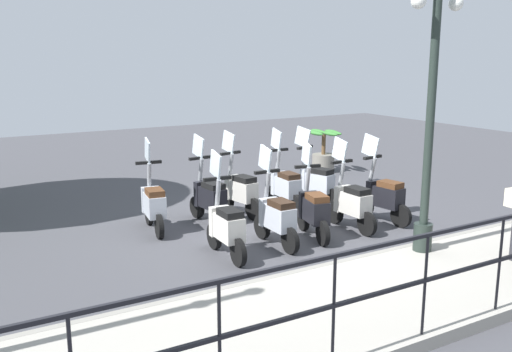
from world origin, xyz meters
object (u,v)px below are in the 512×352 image
at_px(scooter_near_2, 313,209).
at_px(scooter_far_2, 240,190).
at_px(potted_palm, 323,154).
at_px(scooter_near_3, 276,216).
at_px(scooter_near_1, 351,202).
at_px(lamp_post_near, 429,131).
at_px(scooter_far_0, 315,182).
at_px(scooter_near_0, 383,196).
at_px(scooter_near_4, 226,226).
at_px(scooter_far_1, 285,186).
at_px(scooter_far_4, 153,204).
at_px(scooter_far_3, 209,197).

height_order(scooter_near_2, scooter_far_2, same).
bearing_deg(potted_palm, scooter_near_3, 135.76).
height_order(scooter_near_1, scooter_near_2, same).
bearing_deg(lamp_post_near, scooter_far_2, 18.48).
distance_m(scooter_far_0, scooter_far_2, 1.61).
bearing_deg(scooter_near_2, scooter_far_0, -23.55).
distance_m(scooter_near_0, scooter_near_4, 3.22).
xyz_separation_m(scooter_near_1, scooter_far_0, (1.57, -0.41, 0.00)).
height_order(scooter_near_4, scooter_far_0, same).
bearing_deg(scooter_far_1, scooter_far_2, 81.99).
bearing_deg(scooter_far_4, scooter_far_3, -83.90).
xyz_separation_m(scooter_far_2, scooter_far_3, (-0.18, 0.71, 0.00)).
height_order(scooter_near_1, scooter_near_3, same).
distance_m(lamp_post_near, scooter_far_0, 3.56).
bearing_deg(scooter_far_4, scooter_near_2, -119.12).
relative_size(scooter_near_0, scooter_near_4, 1.00).
xyz_separation_m(scooter_far_0, scooter_far_4, (0.02, 3.32, 0.00)).
height_order(scooter_near_0, scooter_far_3, same).
height_order(scooter_near_2, scooter_far_4, same).
height_order(potted_palm, scooter_near_1, scooter_near_1).
bearing_deg(lamp_post_near, scooter_near_4, 57.12).
distance_m(scooter_near_2, scooter_far_0, 2.02).
relative_size(scooter_near_3, scooter_far_2, 1.00).
relative_size(potted_palm, scooter_near_4, 0.69).
relative_size(scooter_near_1, scooter_far_0, 1.00).
distance_m(potted_palm, scooter_near_4, 6.54).
relative_size(scooter_far_2, scooter_far_4, 1.00).
xyz_separation_m(scooter_far_0, scooter_far_1, (-0.01, 0.72, 0.00)).
relative_size(scooter_near_0, scooter_far_3, 1.00).
bearing_deg(scooter_far_3, scooter_far_0, -95.24).
bearing_deg(scooter_far_0, scooter_near_4, 104.17).
bearing_deg(scooter_near_0, scooter_far_4, 59.65).
bearing_deg(scooter_far_2, scooter_far_0, -103.95).
relative_size(potted_palm, scooter_far_1, 0.69).
bearing_deg(potted_palm, scooter_far_4, 114.87).
relative_size(scooter_near_1, scooter_near_2, 1.00).
xyz_separation_m(scooter_near_4, scooter_far_0, (1.70, -2.86, 0.00)).
height_order(lamp_post_near, scooter_far_3, lamp_post_near).
distance_m(potted_palm, scooter_near_1, 4.83).
relative_size(scooter_near_1, scooter_far_1, 1.00).
bearing_deg(scooter_near_1, scooter_far_0, -15.92).
xyz_separation_m(scooter_near_0, scooter_near_2, (-0.09, 1.58, 0.00)).
bearing_deg(scooter_far_0, scooter_near_1, 148.72).
xyz_separation_m(lamp_post_near, scooter_far_1, (3.22, 0.25, -1.40)).
relative_size(potted_palm, scooter_far_0, 0.69).
bearing_deg(lamp_post_near, scooter_far_4, 41.13).
bearing_deg(scooter_far_0, scooter_far_2, 68.14).
height_order(scooter_far_2, scooter_far_4, same).
bearing_deg(scooter_far_3, scooter_near_2, -151.39).
distance_m(scooter_near_4, scooter_far_1, 2.72).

